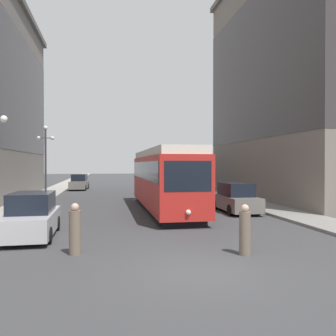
{
  "coord_description": "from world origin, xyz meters",
  "views": [
    {
      "loc": [
        -2.55,
        -9.39,
        2.99
      ],
      "look_at": [
        0.35,
        6.52,
        2.81
      ],
      "focal_mm": 37.15,
      "sensor_mm": 36.0,
      "label": 1
    }
  ],
  "objects_px": {
    "parked_car_right_far": "(235,198)",
    "pedestrian_crossing_near": "(245,231)",
    "streetcar": "(163,178)",
    "lamp_post_left_far": "(46,151)",
    "pedestrian_crossing_far": "(75,231)",
    "parked_car_left_near": "(79,182)",
    "parked_car_left_mid": "(32,217)",
    "transit_bus": "(171,174)"
  },
  "relations": [
    {
      "from": "parked_car_right_far",
      "to": "pedestrian_crossing_near",
      "type": "relative_size",
      "value": 2.93
    },
    {
      "from": "streetcar",
      "to": "parked_car_right_far",
      "type": "bearing_deg",
      "value": -19.82
    },
    {
      "from": "parked_car_right_far",
      "to": "lamp_post_left_far",
      "type": "bearing_deg",
      "value": -35.29
    },
    {
      "from": "lamp_post_left_far",
      "to": "pedestrian_crossing_far",
      "type": "bearing_deg",
      "value": -78.11
    },
    {
      "from": "streetcar",
      "to": "parked_car_left_near",
      "type": "distance_m",
      "value": 20.76
    },
    {
      "from": "parked_car_left_mid",
      "to": "parked_car_right_far",
      "type": "distance_m",
      "value": 12.36
    },
    {
      "from": "pedestrian_crossing_near",
      "to": "pedestrian_crossing_far",
      "type": "distance_m",
      "value": 5.6
    },
    {
      "from": "pedestrian_crossing_near",
      "to": "pedestrian_crossing_far",
      "type": "bearing_deg",
      "value": -102.84
    },
    {
      "from": "parked_car_left_near",
      "to": "parked_car_left_mid",
      "type": "bearing_deg",
      "value": -87.06
    },
    {
      "from": "parked_car_left_near",
      "to": "parked_car_right_far",
      "type": "xyz_separation_m",
      "value": [
        10.98,
        -21.17,
        -0.0
      ]
    },
    {
      "from": "pedestrian_crossing_far",
      "to": "streetcar",
      "type": "bearing_deg",
      "value": 121.55
    },
    {
      "from": "pedestrian_crossing_near",
      "to": "parked_car_left_mid",
      "type": "bearing_deg",
      "value": -121.42
    },
    {
      "from": "pedestrian_crossing_far",
      "to": "lamp_post_left_far",
      "type": "distance_m",
      "value": 19.06
    },
    {
      "from": "parked_car_left_mid",
      "to": "pedestrian_crossing_near",
      "type": "bearing_deg",
      "value": -30.39
    },
    {
      "from": "parked_car_left_mid",
      "to": "parked_car_left_near",
      "type": "bearing_deg",
      "value": 88.86
    },
    {
      "from": "streetcar",
      "to": "lamp_post_left_far",
      "type": "height_order",
      "value": "lamp_post_left_far"
    },
    {
      "from": "parked_car_right_far",
      "to": "pedestrian_crossing_near",
      "type": "bearing_deg",
      "value": 71.69
    },
    {
      "from": "pedestrian_crossing_far",
      "to": "pedestrian_crossing_near",
      "type": "bearing_deg",
      "value": 45.2
    },
    {
      "from": "parked_car_left_mid",
      "to": "parked_car_right_far",
      "type": "relative_size",
      "value": 0.9
    },
    {
      "from": "parked_car_left_near",
      "to": "pedestrian_crossing_near",
      "type": "height_order",
      "value": "parked_car_left_near"
    },
    {
      "from": "parked_car_right_far",
      "to": "lamp_post_left_far",
      "type": "xyz_separation_m",
      "value": [
        -12.88,
        9.56,
        3.22
      ]
    },
    {
      "from": "streetcar",
      "to": "transit_bus",
      "type": "relative_size",
      "value": 1.12
    },
    {
      "from": "transit_bus",
      "to": "lamp_post_left_far",
      "type": "distance_m",
      "value": 14.25
    },
    {
      "from": "pedestrian_crossing_near",
      "to": "pedestrian_crossing_far",
      "type": "height_order",
      "value": "pedestrian_crossing_far"
    },
    {
      "from": "lamp_post_left_far",
      "to": "streetcar",
      "type": "bearing_deg",
      "value": -43.1
    },
    {
      "from": "parked_car_left_near",
      "to": "pedestrian_crossing_near",
      "type": "relative_size",
      "value": 3.04
    },
    {
      "from": "parked_car_left_near",
      "to": "transit_bus",
      "type": "bearing_deg",
      "value": -19.98
    },
    {
      "from": "parked_car_left_near",
      "to": "pedestrian_crossing_near",
      "type": "distance_m",
      "value": 31.91
    },
    {
      "from": "parked_car_left_near",
      "to": "lamp_post_left_far",
      "type": "distance_m",
      "value": 12.2
    },
    {
      "from": "pedestrian_crossing_near",
      "to": "lamp_post_left_far",
      "type": "distance_m",
      "value": 21.81
    },
    {
      "from": "streetcar",
      "to": "parked_car_left_mid",
      "type": "distance_m",
      "value": 9.9
    },
    {
      "from": "transit_bus",
      "to": "parked_car_left_near",
      "type": "distance_m",
      "value": 11.05
    },
    {
      "from": "parked_car_left_near",
      "to": "pedestrian_crossing_far",
      "type": "distance_m",
      "value": 30.05
    },
    {
      "from": "pedestrian_crossing_near",
      "to": "pedestrian_crossing_far",
      "type": "relative_size",
      "value": 0.98
    },
    {
      "from": "parked_car_left_near",
      "to": "pedestrian_crossing_far",
      "type": "xyz_separation_m",
      "value": [
        1.97,
        -29.99,
        -0.05
      ]
    },
    {
      "from": "streetcar",
      "to": "pedestrian_crossing_far",
      "type": "relative_size",
      "value": 8.08
    },
    {
      "from": "pedestrian_crossing_near",
      "to": "streetcar",
      "type": "bearing_deg",
      "value": -178.1
    },
    {
      "from": "streetcar",
      "to": "lamp_post_left_far",
      "type": "bearing_deg",
      "value": 136.83
    },
    {
      "from": "parked_car_left_mid",
      "to": "pedestrian_crossing_near",
      "type": "relative_size",
      "value": 2.64
    },
    {
      "from": "transit_bus",
      "to": "lamp_post_left_far",
      "type": "relative_size",
      "value": 2.04
    },
    {
      "from": "parked_car_left_mid",
      "to": "pedestrian_crossing_far",
      "type": "relative_size",
      "value": 2.59
    },
    {
      "from": "transit_bus",
      "to": "parked_car_right_far",
      "type": "relative_size",
      "value": 2.51
    }
  ]
}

